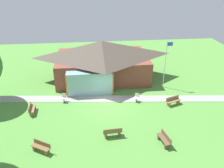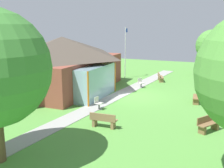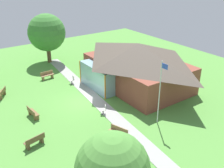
% 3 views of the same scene
% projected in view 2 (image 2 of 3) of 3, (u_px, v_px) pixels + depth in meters
% --- Properties ---
extents(ground_plane, '(44.00, 44.00, 0.00)m').
position_uv_depth(ground_plane, '(134.00, 96.00, 21.45)').
color(ground_plane, '#54933D').
extents(pavilion, '(11.60, 8.60, 4.56)m').
position_uv_depth(pavilion, '(64.00, 62.00, 23.25)').
color(pavilion, brown).
rests_on(pavilion, ground_plane).
extents(footpath, '(25.56, 3.95, 0.03)m').
position_uv_depth(footpath, '(120.00, 94.00, 21.88)').
color(footpath, '#999993').
rests_on(footpath, ground_plane).
extents(flagpole, '(0.64, 0.08, 5.32)m').
position_uv_depth(flagpole, '(125.00, 50.00, 27.88)').
color(flagpole, silver).
rests_on(flagpole, ground_plane).
extents(bench_front_center, '(1.53, 0.55, 0.84)m').
position_uv_depth(bench_front_center, '(197.00, 97.00, 19.40)').
color(bench_front_center, brown).
rests_on(bench_front_center, ground_plane).
extents(bench_front_left, '(1.51, 1.17, 0.84)m').
position_uv_depth(bench_front_left, '(208.00, 124.00, 14.18)').
color(bench_front_left, brown).
rests_on(bench_front_left, ground_plane).
extents(bench_mid_left, '(0.51, 1.52, 0.84)m').
position_uv_depth(bench_mid_left, '(103.00, 121.00, 14.72)').
color(bench_mid_left, olive).
rests_on(bench_mid_left, ground_plane).
extents(bench_mid_right, '(1.56, 0.92, 0.84)m').
position_uv_depth(bench_mid_right, '(160.00, 77.00, 26.78)').
color(bench_mid_right, olive).
rests_on(bench_mid_right, ground_plane).
extents(bench_front_right, '(0.70, 1.55, 0.84)m').
position_uv_depth(bench_front_right, '(217.00, 88.00, 22.35)').
color(bench_front_right, brown).
rests_on(bench_front_right, ground_plane).
extents(patio_chair_west, '(0.50, 0.50, 0.86)m').
position_uv_depth(patio_chair_west, '(98.00, 103.00, 17.87)').
color(patio_chair_west, beige).
rests_on(patio_chair_west, ground_plane).
extents(patio_chair_lawn_spare, '(0.61, 0.61, 0.86)m').
position_uv_depth(patio_chair_lawn_spare, '(141.00, 83.00, 24.08)').
color(patio_chair_lawn_spare, beige).
rests_on(patio_chair_lawn_spare, ground_plane).
extents(tree_far_east, '(3.52, 3.52, 5.07)m').
position_uv_depth(tree_far_east, '(212.00, 46.00, 29.35)').
color(tree_far_east, brown).
rests_on(tree_far_east, ground_plane).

